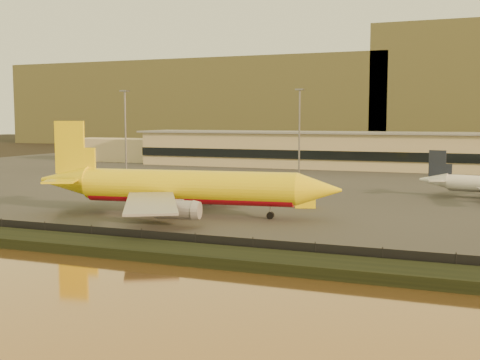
% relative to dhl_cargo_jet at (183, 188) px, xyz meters
% --- Properties ---
extents(ground, '(900.00, 900.00, 0.00)m').
position_rel_dhl_cargo_jet_xyz_m(ground, '(12.38, -12.33, -5.20)').
color(ground, black).
rests_on(ground, ground).
extents(embankment, '(320.00, 7.00, 1.40)m').
position_rel_dhl_cargo_jet_xyz_m(embankment, '(12.38, -29.33, -4.50)').
color(embankment, black).
rests_on(embankment, ground).
extents(tarmac, '(320.00, 220.00, 0.20)m').
position_rel_dhl_cargo_jet_xyz_m(tarmac, '(12.38, 82.67, -5.10)').
color(tarmac, '#2D2D2D').
rests_on(tarmac, ground).
extents(perimeter_fence, '(300.00, 0.05, 2.20)m').
position_rel_dhl_cargo_jet_xyz_m(perimeter_fence, '(12.38, -25.33, -3.90)').
color(perimeter_fence, black).
rests_on(perimeter_fence, tarmac).
extents(terminal_building, '(202.00, 25.00, 12.60)m').
position_rel_dhl_cargo_jet_xyz_m(terminal_building, '(-2.14, 113.22, 1.05)').
color(terminal_building, tan).
rests_on(terminal_building, tarmac).
extents(apron_light_masts, '(152.20, 12.20, 25.40)m').
position_rel_dhl_cargo_jet_xyz_m(apron_light_masts, '(27.38, 62.67, 10.50)').
color(apron_light_masts, slate).
rests_on(apron_light_masts, tarmac).
extents(distant_hills, '(470.00, 160.00, 70.00)m').
position_rel_dhl_cargo_jet_xyz_m(distant_hills, '(-8.36, 327.67, 26.19)').
color(distant_hills, brown).
rests_on(distant_hills, ground).
extents(dhl_cargo_jet, '(56.06, 54.47, 16.74)m').
position_rel_dhl_cargo_jet_xyz_m(dhl_cargo_jet, '(0.00, 0.00, 0.00)').
color(dhl_cargo_jet, yellow).
rests_on(dhl_cargo_jet, tarmac).
extents(gse_vehicle_yellow, '(4.28, 2.89, 1.77)m').
position_rel_dhl_cargo_jet_xyz_m(gse_vehicle_yellow, '(17.86, 16.74, -4.12)').
color(gse_vehicle_yellow, yellow).
rests_on(gse_vehicle_yellow, tarmac).
extents(gse_vehicle_white, '(4.83, 3.30, 1.99)m').
position_rel_dhl_cargo_jet_xyz_m(gse_vehicle_white, '(-7.09, 20.10, -4.00)').
color(gse_vehicle_white, silver).
rests_on(gse_vehicle_white, tarmac).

